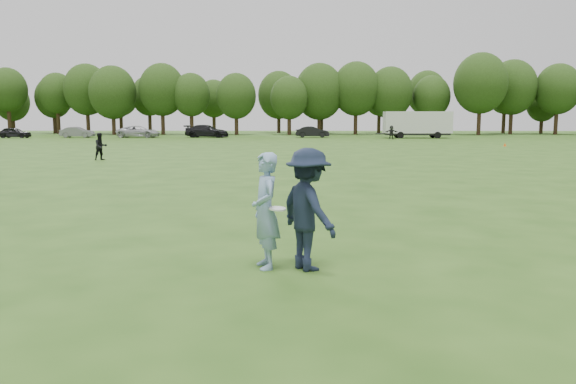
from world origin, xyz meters
name	(u,v)px	position (x,y,z in m)	size (l,w,h in m)	color
ground	(312,259)	(0.00, 0.00, 0.00)	(200.00, 200.00, 0.00)	#274A14
thrower	(266,211)	(-0.75, -0.56, 0.93)	(0.67, 0.44, 1.85)	#7EA0C4
defender	(308,209)	(-0.08, -0.63, 0.96)	(1.24, 0.72, 1.93)	#171F32
player_far_a	(101,146)	(-11.57, 22.62, 0.78)	(0.76, 0.59, 1.56)	black
player_far_d	(391,132)	(10.42, 55.56, 0.79)	(1.46, 0.46, 1.57)	#242424
car_a	(14,133)	(-34.96, 58.77, 0.66)	(1.56, 3.88, 1.32)	black
car_b	(77,132)	(-27.65, 59.91, 0.67)	(1.41, 4.04, 1.33)	slate
car_c	(139,132)	(-20.08, 60.15, 0.73)	(2.42, 5.24, 1.46)	#B5B5BA
car_d	(207,131)	(-11.66, 60.66, 0.79)	(2.21, 5.44, 1.58)	black
car_f	(312,132)	(1.49, 61.12, 0.69)	(1.47, 4.20, 1.39)	black
field_cone	(505,145)	(17.46, 39.18, 0.15)	(0.28, 0.28, 0.30)	#DD530B
disc_in_play	(277,209)	(-0.56, -0.74, 0.99)	(0.33, 0.33, 0.06)	white
cargo_trailer	(417,123)	(14.13, 59.37, 1.78)	(9.00, 2.75, 3.20)	silver
treeline	(319,93)	(2.81, 76.90, 6.26)	(130.35, 18.39, 11.74)	#332114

